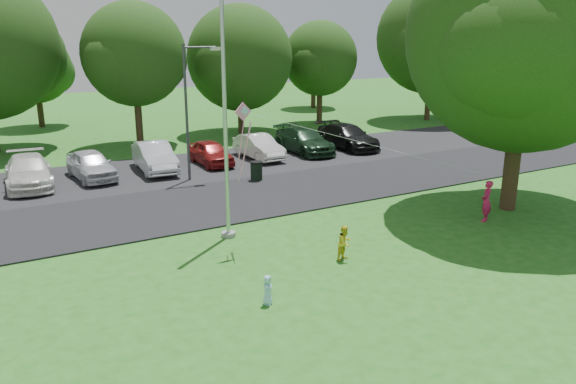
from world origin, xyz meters
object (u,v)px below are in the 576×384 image
street_lamp (191,100)px  woman (486,201)px  trash_can (256,171)px  child_yellow (345,243)px  big_tree (526,39)px  child_blue (268,290)px  flagpole (225,117)px  kite (254,128)px

street_lamp → woman: street_lamp is taller
trash_can → child_yellow: 10.24m
big_tree → woman: big_tree is taller
woman → big_tree: bearing=164.2°
child_blue → flagpole: bearing=29.7°
child_yellow → child_blue: child_yellow is taller
kite → child_yellow: bearing=-56.0°
trash_can → kite: 9.23m
street_lamp → woman: (7.28, -11.22, -3.04)m
big_tree → child_yellow: 10.63m
big_tree → kite: 10.99m
flagpole → big_tree: (10.99, -2.71, 2.44)m
child_yellow → kite: size_ratio=0.12×
street_lamp → child_yellow: 12.12m
trash_can → child_blue: bearing=-115.4°
flagpole → trash_can: flagpole is taller
trash_can → big_tree: big_tree is taller
street_lamp → woman: 13.71m
trash_can → child_blue: trash_can is taller
street_lamp → trash_can: (2.51, -1.61, -3.35)m
big_tree → woman: size_ratio=7.20×
flagpole → street_lamp: 8.16m
trash_can → woman: 10.73m
child_yellow → woman: bearing=-16.0°
big_tree → kite: bearing=172.3°
big_tree → woman: (-1.93, -0.55, -5.82)m
woman → child_blue: bearing=-21.2°
street_lamp → big_tree: (9.21, -10.67, 2.78)m
child_blue → big_tree: bearing=-35.8°
flagpole → street_lamp: bearing=77.4°
child_blue → street_lamp: bearing=29.9°
flagpole → child_yellow: size_ratio=8.97×
child_yellow → trash_can: bearing=59.1°
flagpole → woman: (9.06, -3.26, -3.38)m
street_lamp → child_blue: size_ratio=7.88×
street_lamp → kite: 9.33m
woman → trash_can: bearing=-95.4°
flagpole → child_yellow: bearing=-58.1°
woman → street_lamp: bearing=-88.8°
flagpole → child_blue: size_ratio=12.38×
street_lamp → trash_can: size_ratio=6.69×
woman → child_blue: woman is taller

